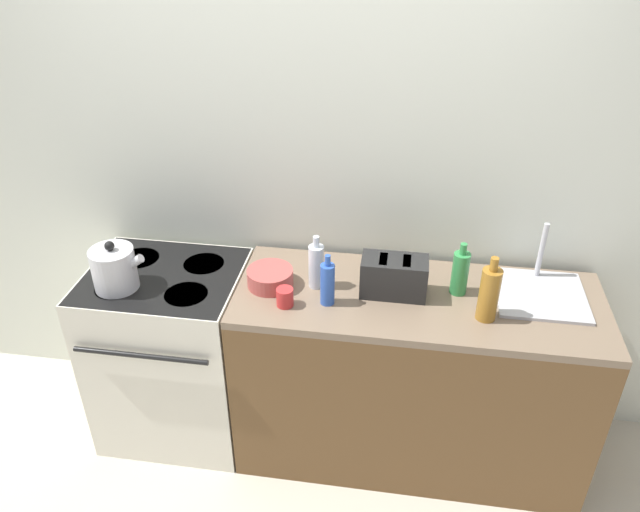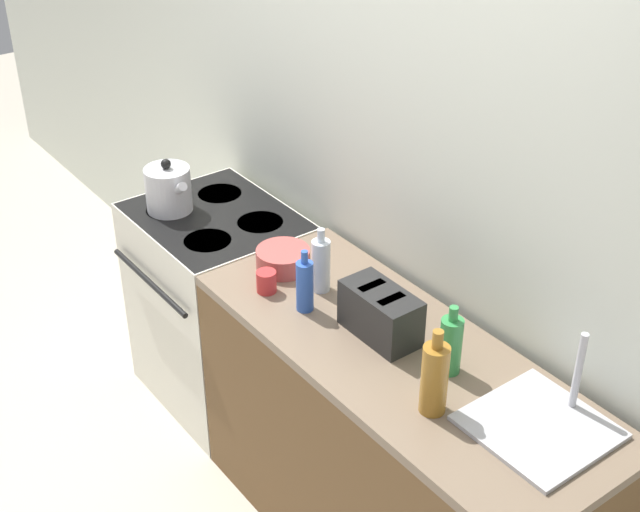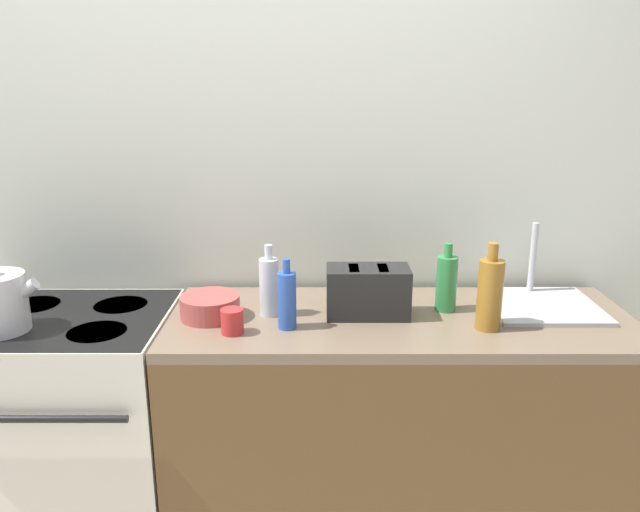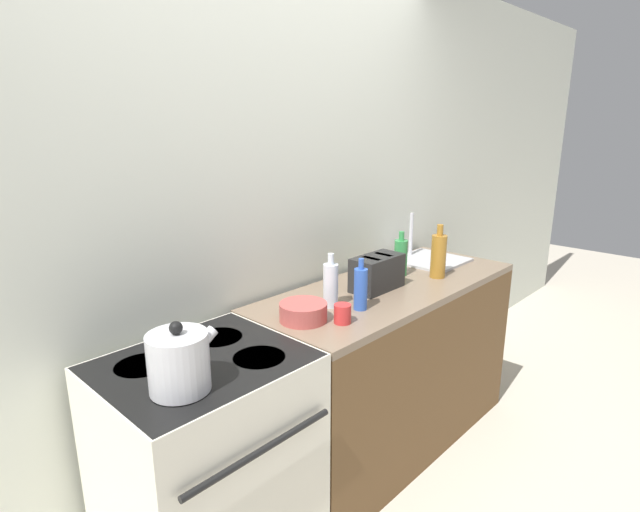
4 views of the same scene
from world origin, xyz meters
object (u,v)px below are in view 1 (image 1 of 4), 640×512
(toaster, at_px, (394,276))
(bottle_blue, at_px, (327,283))
(bottle_amber, at_px, (489,294))
(kettle, at_px, (114,269))
(bottle_green, at_px, (460,272))
(stove, at_px, (174,351))
(cup_red, at_px, (285,297))
(bowl, at_px, (270,278))
(bottle_clear, at_px, (316,266))

(toaster, height_order, bottle_blue, bottle_blue)
(toaster, relative_size, bottle_amber, 0.98)
(kettle, bearing_deg, bottle_blue, 1.53)
(kettle, relative_size, bottle_green, 0.99)
(stove, height_order, toaster, toaster)
(stove, height_order, bottle_amber, bottle_amber)
(stove, relative_size, cup_red, 11.33)
(stove, relative_size, bowl, 4.54)
(bottle_clear, bearing_deg, bottle_blue, -60.87)
(bottle_clear, bearing_deg, kettle, -170.49)
(cup_red, height_order, bowl, cup_red)
(stove, relative_size, bottle_amber, 3.19)
(bottle_clear, relative_size, bowl, 1.23)
(bottle_green, height_order, cup_red, bottle_green)
(stove, xyz_separation_m, toaster, (1.06, 0.02, 0.54))
(kettle, relative_size, bottle_blue, 1.02)
(cup_red, bearing_deg, kettle, 178.49)
(bottle_clear, distance_m, cup_red, 0.21)
(toaster, bearing_deg, bowl, -177.89)
(kettle, distance_m, bottle_green, 1.51)
(bottle_amber, xyz_separation_m, bowl, (-0.93, 0.10, -0.08))
(bottle_amber, relative_size, bowl, 1.42)
(stove, relative_size, bottle_blue, 3.91)
(bottle_green, xyz_separation_m, bottle_amber, (0.11, -0.17, 0.02))
(stove, xyz_separation_m, bottle_blue, (0.78, -0.09, 0.56))
(stove, bearing_deg, bottle_amber, -3.97)
(stove, xyz_separation_m, cup_red, (0.61, -0.14, 0.50))
(bottle_blue, distance_m, bottle_clear, 0.14)
(toaster, height_order, bottle_green, bottle_green)
(bottle_clear, height_order, bowl, bottle_clear)
(bottle_blue, height_order, bottle_clear, bottle_clear)
(bottle_amber, bearing_deg, bowl, 173.88)
(bottle_amber, xyz_separation_m, bottle_clear, (-0.73, 0.13, -0.02))
(bottle_blue, bearing_deg, kettle, -178.47)
(bottle_blue, height_order, bottle_amber, bottle_amber)
(toaster, xyz_separation_m, bowl, (-0.55, -0.02, -0.05))
(stove, height_order, cup_red, cup_red)
(toaster, distance_m, bottle_clear, 0.34)
(stove, bearing_deg, bottle_green, 3.01)
(bottle_green, height_order, bottle_amber, bottle_amber)
(kettle, distance_m, cup_red, 0.77)
(bowl, bearing_deg, stove, 179.97)
(bottle_blue, relative_size, bottle_green, 0.97)
(bottle_blue, distance_m, bottle_green, 0.58)
(kettle, bearing_deg, bottle_amber, 0.69)
(bottle_blue, relative_size, bottle_clear, 0.94)
(kettle, distance_m, bottle_amber, 1.60)
(bottle_blue, relative_size, cup_red, 2.90)
(stove, distance_m, bottle_amber, 1.56)
(bottle_amber, distance_m, bottle_clear, 0.74)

